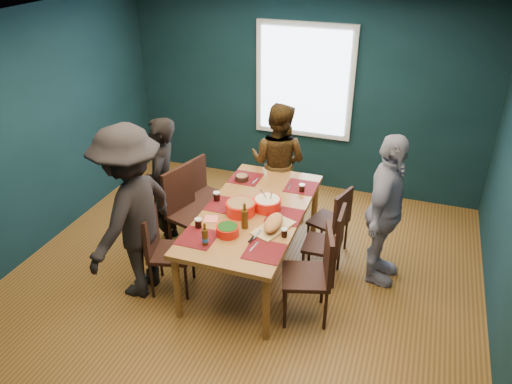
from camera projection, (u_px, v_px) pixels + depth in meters
room at (248, 158)px, 4.99m from camera, size 5.01×5.01×2.71m
dining_table at (254, 216)px, 5.28m from camera, size 1.04×2.06×0.78m
chair_left_far at (201, 189)px, 6.21m from camera, size 0.50×0.50×0.89m
chair_left_mid at (187, 205)px, 5.68m from camera, size 0.59×0.59×1.04m
chair_left_near at (162, 245)px, 5.11m from camera, size 0.51×0.51×0.92m
chair_right_far at (335, 217)px, 5.67m from camera, size 0.48×0.48×0.84m
chair_right_mid at (331, 239)px, 5.26m from camera, size 0.40×0.40×0.86m
chair_right_near at (316, 269)px, 4.70m from camera, size 0.55×0.55×0.98m
person_far_left at (163, 185)px, 5.71m from camera, size 0.53×0.67×1.60m
person_back at (278, 163)px, 6.27m from camera, size 0.82×0.68×1.56m
person_right at (385, 211)px, 5.11m from camera, size 0.52×1.02×1.68m
person_near_left at (131, 214)px, 4.91m from camera, size 0.79×1.25×1.85m
bowl_salad at (241, 207)px, 5.16m from camera, size 0.31×0.31×0.13m
bowl_dumpling at (267, 203)px, 5.24m from camera, size 0.30×0.30×0.28m
bowl_herbs at (228, 230)px, 4.82m from camera, size 0.22×0.22×0.10m
cutting_board at (273, 224)px, 4.90m from camera, size 0.38×0.59×0.13m
small_bowl at (242, 178)px, 5.83m from camera, size 0.16×0.16×0.07m
beer_bottle_a at (205, 237)px, 4.65m from camera, size 0.06×0.06×0.23m
beer_bottle_b at (245, 218)px, 4.90m from camera, size 0.07×0.07×0.27m
cola_glass_a at (198, 223)px, 4.93m from camera, size 0.07×0.07×0.10m
cola_glass_b at (284, 232)px, 4.79m from camera, size 0.06×0.06×0.09m
cola_glass_c at (302, 188)px, 5.58m from camera, size 0.07×0.07×0.09m
cola_glass_d at (217, 196)px, 5.40m from camera, size 0.08×0.08×0.10m
napkin_a at (293, 212)px, 5.20m from camera, size 0.18×0.18×0.00m
napkin_b at (211, 219)px, 5.09m from camera, size 0.17×0.17×0.00m
napkin_c at (262, 250)px, 4.61m from camera, size 0.16×0.16×0.00m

